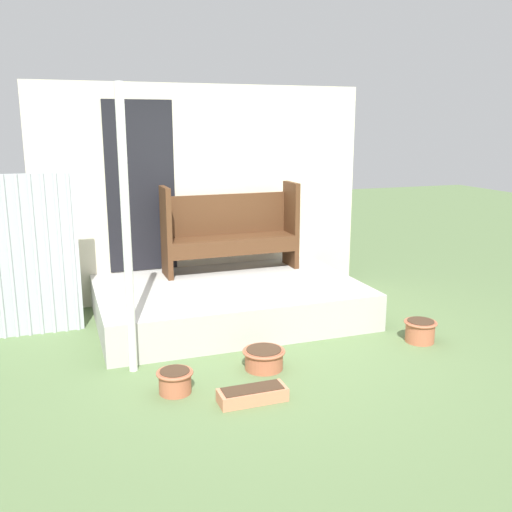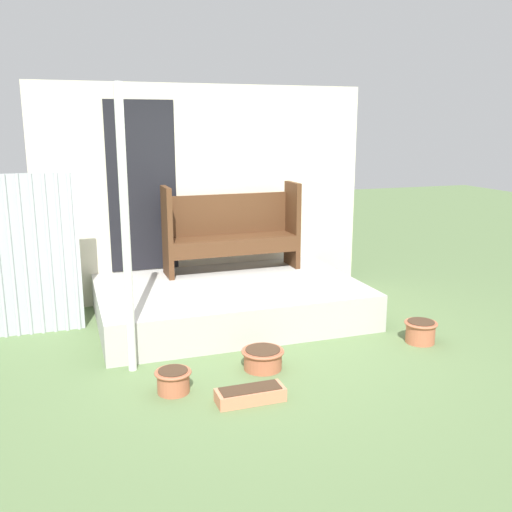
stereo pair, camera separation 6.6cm
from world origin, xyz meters
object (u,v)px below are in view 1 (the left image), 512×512
at_px(planter_box_rect, 252,395).
at_px(flower_pot_right, 420,330).
at_px(flower_pot_left, 175,380).
at_px(flower_pot_middle, 264,358).
at_px(bench, 230,228).
at_px(support_post, 127,234).

bearing_deg(planter_box_rect, flower_pot_right, 17.47).
bearing_deg(flower_pot_left, flower_pot_right, 6.23).
relative_size(flower_pot_middle, planter_box_rect, 0.71).
height_order(flower_pot_middle, planter_box_rect, flower_pot_middle).
relative_size(flower_pot_left, flower_pot_right, 0.92).
bearing_deg(flower_pot_middle, planter_box_rect, -118.67).
bearing_deg(bench, support_post, -131.04).
xyz_separation_m(bench, planter_box_rect, (-0.61, -2.55, -0.86)).
xyz_separation_m(bench, flower_pot_middle, (-0.31, -2.00, -0.82)).
xyz_separation_m(flower_pot_middle, flower_pot_right, (1.70, 0.08, 0.02)).
bearing_deg(support_post, bench, 49.41).
xyz_separation_m(support_post, planter_box_rect, (0.80, -0.90, -1.18)).
relative_size(bench, flower_pot_middle, 4.22).
bearing_deg(flower_pot_right, planter_box_rect, -162.53).
distance_m(bench, planter_box_rect, 2.76).
height_order(bench, flower_pot_middle, bench).
relative_size(flower_pot_right, planter_box_rect, 0.60).
xyz_separation_m(support_post, flower_pot_right, (2.81, -0.27, -1.11)).
relative_size(flower_pot_left, flower_pot_middle, 0.79).
height_order(bench, flower_pot_left, bench).
xyz_separation_m(bench, flower_pot_right, (1.39, -1.92, -0.80)).
distance_m(flower_pot_right, planter_box_rect, 2.10).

